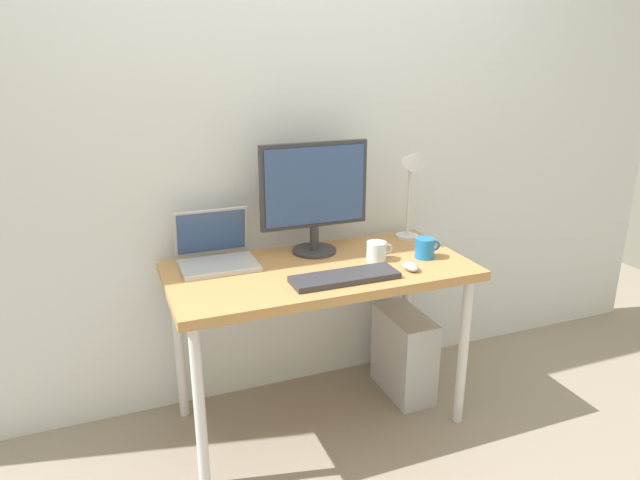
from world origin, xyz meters
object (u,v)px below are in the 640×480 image
object	(u,v)px
laptop	(216,251)
keyboard	(345,277)
desk	(320,283)
glass_cup	(377,251)
monitor	(314,192)
mouse	(411,266)
desk_lamp	(414,172)
computer_tower	(404,354)
coffee_mug	(425,248)

from	to	relation	value
laptop	keyboard	size ratio (longest dim) A/B	0.73
desk	glass_cup	distance (m)	0.29
monitor	mouse	size ratio (longest dim) A/B	5.57
laptop	glass_cup	world-z (taller)	laptop
monitor	desk_lamp	size ratio (longest dim) A/B	1.08
desk	computer_tower	world-z (taller)	desk
laptop	computer_tower	world-z (taller)	laptop
keyboard	monitor	bearing A→B (deg)	89.00
desk	mouse	bearing A→B (deg)	-27.71
laptop	keyboard	world-z (taller)	laptop
monitor	mouse	world-z (taller)	monitor
laptop	computer_tower	xyz separation A→B (m)	(0.87, -0.15, -0.60)
desk_lamp	desk	bearing A→B (deg)	-161.47
monitor	mouse	distance (m)	0.53
desk	computer_tower	bearing A→B (deg)	6.34
desk	keyboard	size ratio (longest dim) A/B	2.93
monitor	keyboard	distance (m)	0.45
keyboard	coffee_mug	world-z (taller)	coffee_mug
coffee_mug	glass_cup	world-z (taller)	coffee_mug
glass_cup	computer_tower	bearing A→B (deg)	18.10
coffee_mug	monitor	bearing A→B (deg)	150.05
desk	monitor	bearing A→B (deg)	76.24
mouse	glass_cup	xyz separation A→B (m)	(-0.08, 0.16, 0.02)
laptop	mouse	xyz separation A→B (m)	(0.74, -0.38, -0.04)
laptop	desk_lamp	distance (m)	0.99
mouse	coffee_mug	size ratio (longest dim) A/B	0.75
monitor	coffee_mug	world-z (taller)	monitor
computer_tower	monitor	bearing A→B (deg)	162.78
monitor	computer_tower	xyz separation A→B (m)	(0.42, -0.13, -0.82)
desk_lamp	mouse	size ratio (longest dim) A/B	5.17
desk_lamp	laptop	bearing A→B (deg)	179.09
coffee_mug	keyboard	bearing A→B (deg)	-166.08
computer_tower	coffee_mug	bearing A→B (deg)	-85.17
monitor	computer_tower	world-z (taller)	monitor
glass_cup	mouse	bearing A→B (deg)	-64.62
mouse	coffee_mug	distance (m)	0.18
keyboard	computer_tower	world-z (taller)	keyboard
monitor	coffee_mug	distance (m)	0.55
keyboard	coffee_mug	bearing A→B (deg)	13.92
laptop	desk	bearing A→B (deg)	-26.05
desk_lamp	keyboard	bearing A→B (deg)	-144.84
keyboard	mouse	bearing A→B (deg)	-0.73
laptop	computer_tower	bearing A→B (deg)	-9.54
keyboard	computer_tower	size ratio (longest dim) A/B	1.05
monitor	desk_lamp	distance (m)	0.50
coffee_mug	computer_tower	xyz separation A→B (m)	(-0.01, 0.12, -0.59)
monitor	desk_lamp	xyz separation A→B (m)	(0.50, 0.00, 0.05)
keyboard	mouse	xyz separation A→B (m)	(0.30, -0.00, 0.01)
desk	keyboard	world-z (taller)	keyboard
glass_cup	computer_tower	size ratio (longest dim) A/B	0.29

